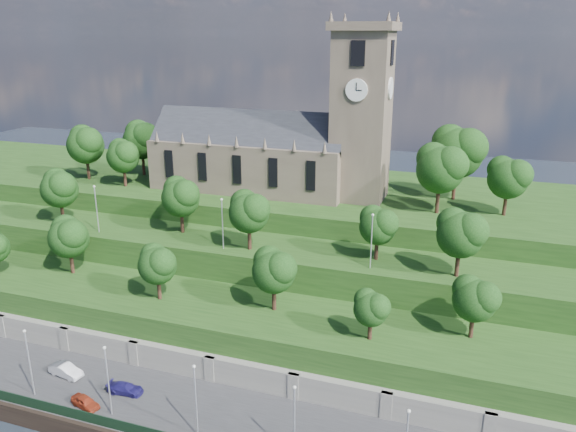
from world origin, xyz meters
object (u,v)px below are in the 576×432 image
at_px(car_middle, 66,370).
at_px(car_right, 125,388).
at_px(church, 279,145).
at_px(car_left, 85,402).

bearing_deg(car_middle, car_right, -85.28).
xyz_separation_m(car_middle, car_right, (8.39, -0.55, -0.13)).
bearing_deg(car_right, church, -10.43).
distance_m(car_left, car_middle, 7.06).
xyz_separation_m(church, car_left, (-6.10, -43.41, -19.91)).
relative_size(car_middle, car_right, 1.07).
distance_m(church, car_middle, 45.70).
relative_size(church, car_left, 10.83).
distance_m(car_left, car_right, 4.29).
xyz_separation_m(car_left, car_right, (2.57, 3.44, -0.03)).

